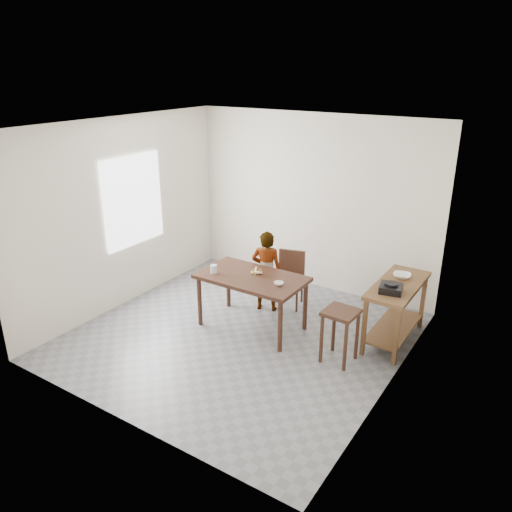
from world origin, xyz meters
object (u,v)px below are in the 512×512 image
Objects in this scene: dining_chair at (289,280)px; stool at (339,336)px; dining_table at (252,302)px; prep_counter at (395,312)px; child at (266,271)px.

dining_chair is 1.21× the size of stool.
prep_counter reaches higher than dining_table.
prep_counter is 1.01× the size of child.
dining_chair is 1.56m from stool.
dining_table is at bearing -157.85° from prep_counter.
prep_counter is at bearing 64.14° from stool.
prep_counter is at bearing 164.89° from child.
prep_counter is 1.49× the size of dining_chair.
child reaches higher than stool.
dining_table is 1.73× the size of dining_chair.
stool is (1.44, -0.67, -0.26)m from child.
dining_table is 1.86m from prep_counter.
dining_chair is at bearing 142.29° from stool.
dining_table is 2.10× the size of stool.
dining_chair reaches higher than dining_table.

